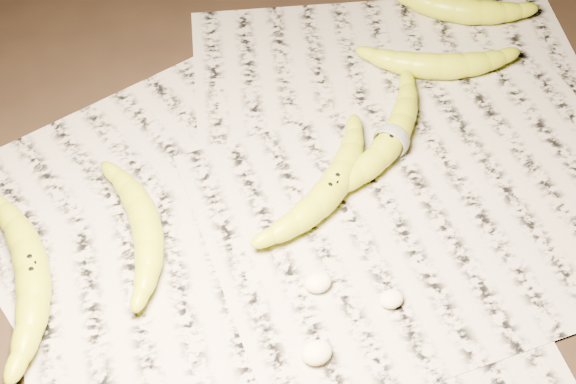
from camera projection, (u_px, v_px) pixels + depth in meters
name	position (u px, v px, depth m)	size (l,w,h in m)	color
ground	(308.00, 219.00, 0.97)	(3.00, 3.00, 0.00)	black
newspaper_patch	(319.00, 199.00, 0.98)	(0.90, 0.70, 0.01)	#B0A997
banana_left_a	(31.00, 271.00, 0.89)	(0.22, 0.06, 0.04)	#C9DA1B
banana_left_b	(146.00, 224.00, 0.93)	(0.19, 0.06, 0.04)	#C9DA1B
banana_center	(332.00, 187.00, 0.97)	(0.21, 0.06, 0.04)	#C9DA1B
banana_taped	(392.00, 139.00, 1.02)	(0.22, 0.06, 0.04)	#C9DA1B
banana_upper_a	(440.00, 64.00, 1.11)	(0.19, 0.06, 0.04)	#C9DA1B
banana_upper_b	(457.00, 7.00, 1.19)	(0.19, 0.06, 0.04)	#C9DA1B
measuring_tape	(392.00, 139.00, 1.02)	(0.05, 0.05, 0.00)	white
flesh_chunk_a	(318.00, 280.00, 0.89)	(0.03, 0.03, 0.02)	#FFF5C5
flesh_chunk_b	(317.00, 351.00, 0.83)	(0.03, 0.03, 0.02)	#FFF5C5
flesh_chunk_c	(392.00, 297.00, 0.88)	(0.03, 0.02, 0.02)	#FFF5C5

